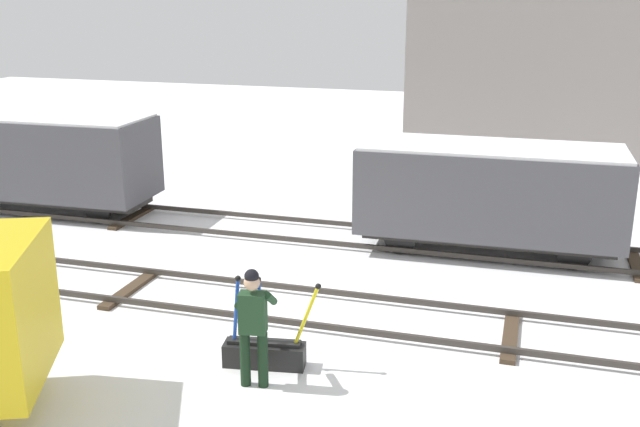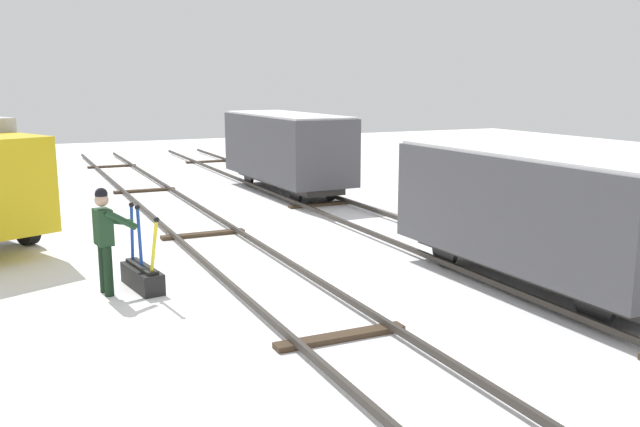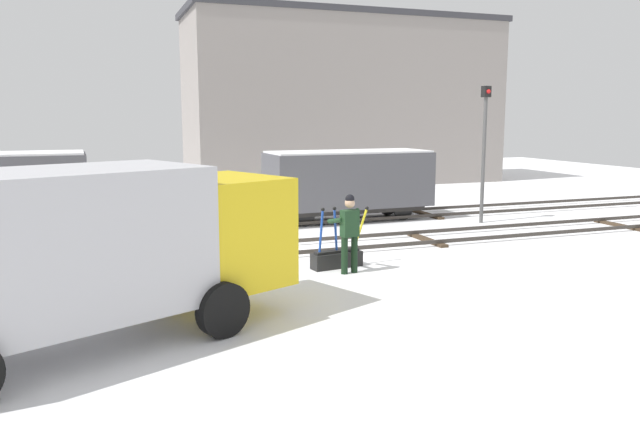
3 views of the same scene
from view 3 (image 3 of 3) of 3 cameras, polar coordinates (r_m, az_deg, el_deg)
ground_plane at (r=16.57m, az=-0.92°, el=-3.37°), size 60.00×60.00×0.00m
track_main_line at (r=16.55m, az=-0.92°, el=-3.01°), size 44.00×1.94×0.18m
track_siding_near at (r=20.40m, az=-4.68°, el=-0.76°), size 44.00×1.94×0.18m
switch_lever_frame at (r=14.65m, az=1.56°, el=-4.01°), size 1.50×0.55×1.45m
rail_worker at (r=14.00m, az=2.67°, el=-1.39°), size 0.62×0.69×1.80m
delivery_truck at (r=10.13m, az=-20.21°, el=-2.65°), size 6.76×4.54×2.75m
signal_post at (r=21.26m, az=14.79°, el=6.38°), size 0.24×0.32×4.49m
apartment_building at (r=33.91m, az=2.19°, el=10.33°), size 16.71×5.93×8.77m
freight_car_back_track at (r=21.13m, az=2.63°, el=3.03°), size 5.57×2.18×2.37m
perched_bird_roof_left at (r=38.30m, az=6.98°, el=16.77°), size 0.27×0.24×0.13m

